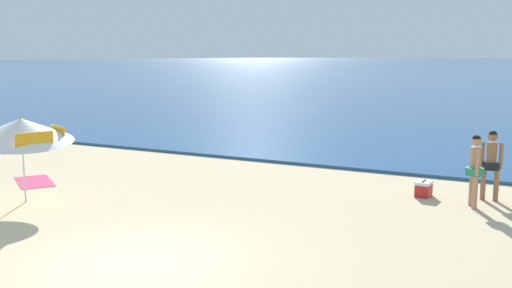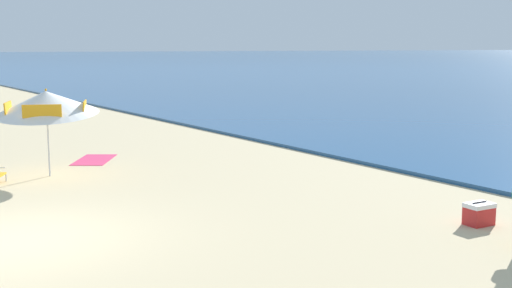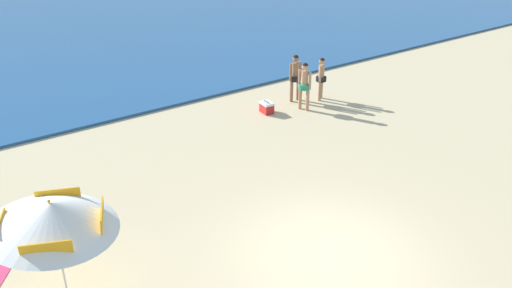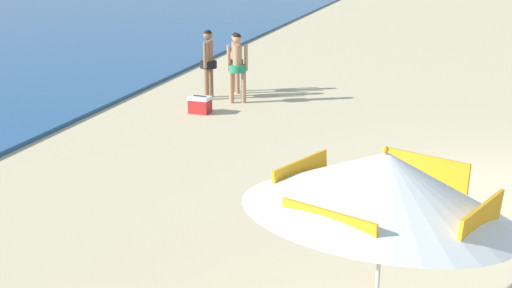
% 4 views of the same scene
% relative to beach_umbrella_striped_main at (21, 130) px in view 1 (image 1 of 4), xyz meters
% --- Properties ---
extents(ground_plane, '(800.00, 800.00, 0.00)m').
position_rel_beach_umbrella_striped_main_xyz_m(ground_plane, '(5.06, -2.15, -1.81)').
color(ground_plane, '#CCB78C').
extents(beach_umbrella_striped_main, '(3.48, 3.47, 2.23)m').
position_rel_beach_umbrella_striped_main_xyz_m(beach_umbrella_striped_main, '(0.00, 0.00, 0.00)').
color(beach_umbrella_striped_main, silver).
rests_on(beach_umbrella_striped_main, ground).
extents(person_standing_near_shore, '(0.43, 0.49, 1.75)m').
position_rel_beach_umbrella_striped_main_xyz_m(person_standing_near_shore, '(9.91, 4.57, -0.80)').
color(person_standing_near_shore, tan).
rests_on(person_standing_near_shore, ground).
extents(person_wading_in, '(0.53, 0.43, 1.76)m').
position_rel_beach_umbrella_striped_main_xyz_m(person_wading_in, '(10.20, 5.44, -0.79)').
color(person_wading_in, '#8C6042').
rests_on(person_wading_in, ground).
extents(cooler_box, '(0.39, 0.52, 0.43)m').
position_rel_beach_umbrella_striped_main_xyz_m(cooler_box, '(8.66, 5.10, -1.61)').
color(cooler_box, red).
rests_on(cooler_box, ground).
extents(beach_towel, '(2.00, 1.75, 0.01)m').
position_rel_beach_umbrella_striped_main_xyz_m(beach_towel, '(-1.62, 1.70, -1.81)').
color(beach_towel, '#DB3866').
rests_on(beach_towel, ground).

